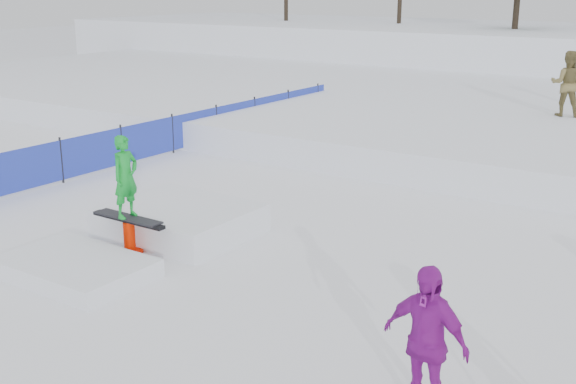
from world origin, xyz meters
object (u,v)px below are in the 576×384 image
Objects in this scene: walker_olive at (567,84)px; jib_rail_feature at (153,229)px; spectator_purple at (425,341)px; safety_fence at (173,134)px.

jib_rail_feature is at bearing 61.82° from walker_olive.
walker_olive is at bearing 105.97° from spectator_purple.
spectator_purple is 6.62m from jib_rail_feature.
walker_olive is 13.79m from jib_rail_feature.
spectator_purple is at bearing -35.61° from safety_fence.
walker_olive is at bearing 73.90° from jib_rail_feature.
walker_olive reaches higher than safety_fence.
spectator_purple is at bearing 86.82° from walker_olive.
walker_olive reaches higher than spectator_purple.
spectator_purple is (2.41, -15.39, -0.88)m from walker_olive.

